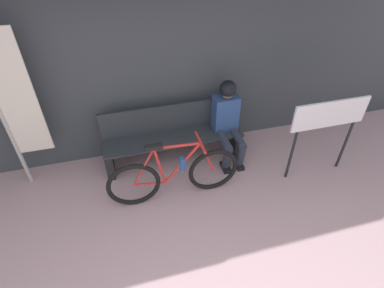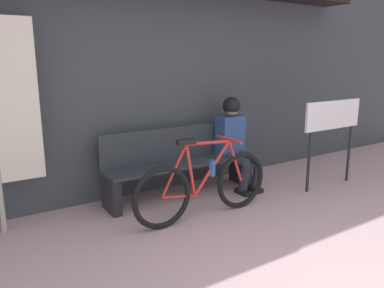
{
  "view_description": "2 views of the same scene",
  "coord_description": "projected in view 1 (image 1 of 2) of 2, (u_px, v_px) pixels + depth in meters",
  "views": [
    {
      "loc": [
        -0.22,
        -0.78,
        2.9
      ],
      "look_at": [
        0.55,
        2.07,
        0.58
      ],
      "focal_mm": 28.0,
      "sensor_mm": 36.0,
      "label": 1
    },
    {
      "loc": [
        -1.85,
        -1.23,
        1.64
      ],
      "look_at": [
        0.26,
        2.04,
        0.75
      ],
      "focal_mm": 35.0,
      "sensor_mm": 36.0,
      "label": 2
    }
  ],
  "objects": [
    {
      "name": "banner_pole",
      "position": [
        12.0,
        103.0,
        3.36
      ],
      "size": [
        0.45,
        0.05,
        2.02
      ],
      "color": "#B7B2A8",
      "rests_on": "ground_plane"
    },
    {
      "name": "storefront_wall",
      "position": [
        130.0,
        40.0,
        3.6
      ],
      "size": [
        12.0,
        0.56,
        3.2
      ],
      "color": "#3D4247",
      "rests_on": "ground_plane"
    },
    {
      "name": "signboard",
      "position": [
        328.0,
        120.0,
        3.67
      ],
      "size": [
        1.01,
        0.04,
        1.13
      ],
      "color": "#232326",
      "rests_on": "ground_plane"
    },
    {
      "name": "park_bench_near",
      "position": [
        173.0,
        136.0,
        4.18
      ],
      "size": [
        1.92,
        0.42,
        0.82
      ],
      "color": "#2D3338",
      "rests_on": "ground_plane"
    },
    {
      "name": "bicycle",
      "position": [
        175.0,
        176.0,
        3.63
      ],
      "size": [
        1.64,
        0.4,
        0.87
      ],
      "color": "black",
      "rests_on": "ground_plane"
    },
    {
      "name": "person_seated",
      "position": [
        228.0,
        117.0,
        4.08
      ],
      "size": [
        0.34,
        0.63,
        1.17
      ],
      "color": "#2D3342",
      "rests_on": "ground_plane"
    }
  ]
}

